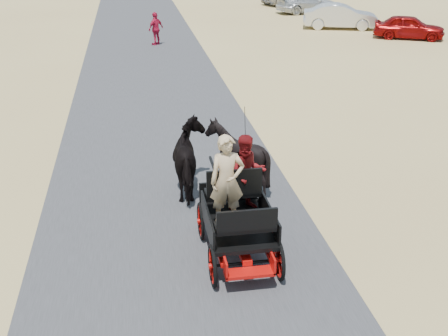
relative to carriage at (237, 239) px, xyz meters
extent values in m
plane|color=tan|center=(-1.09, -1.60, -0.36)|extent=(140.00, 140.00, 0.00)
cube|color=#38383A|center=(-1.09, -1.60, -0.35)|extent=(6.00, 140.00, 0.01)
imported|color=black|center=(-0.55, 3.00, 0.49)|extent=(0.91, 2.01, 1.70)
imported|color=black|center=(0.55, 3.00, 0.49)|extent=(1.37, 1.54, 1.70)
imported|color=tan|center=(-0.20, 0.05, 1.26)|extent=(0.66, 0.43, 1.80)
imported|color=#660C0F|center=(0.30, 0.60, 1.15)|extent=(0.77, 0.60, 1.58)
imported|color=#B01434|center=(-0.43, 21.19, 0.50)|extent=(1.03, 0.99, 1.73)
imported|color=maroon|center=(13.75, 20.61, 0.30)|extent=(4.15, 3.09, 1.32)
imported|color=silver|center=(11.07, 24.37, 0.39)|extent=(4.79, 2.79, 1.49)
imported|color=silver|center=(11.09, 31.04, 0.32)|extent=(4.94, 2.69, 1.36)
camera|label=1|loc=(-1.83, -9.37, 5.73)|focal=45.00mm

